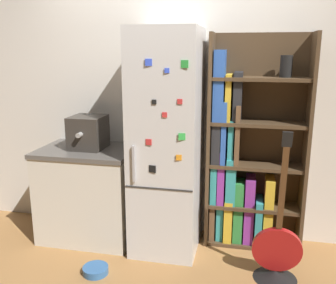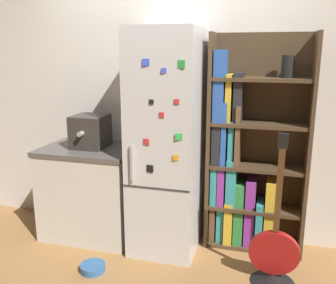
{
  "view_description": "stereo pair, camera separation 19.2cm",
  "coord_description": "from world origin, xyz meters",
  "px_view_note": "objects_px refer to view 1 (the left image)",
  "views": [
    {
      "loc": [
        0.68,
        -2.98,
        1.76
      ],
      "look_at": [
        0.0,
        0.15,
        0.97
      ],
      "focal_mm": 40.0,
      "sensor_mm": 36.0,
      "label": 1
    },
    {
      "loc": [
        0.86,
        -2.93,
        1.76
      ],
      "look_at": [
        0.0,
        0.15,
        0.97
      ],
      "focal_mm": 40.0,
      "sensor_mm": 36.0,
      "label": 2
    }
  ],
  "objects_px": {
    "pet_bowl": "(96,270)",
    "espresso_machine": "(88,132)",
    "guitar": "(276,259)",
    "bookshelf": "(244,159)",
    "refrigerator": "(167,143)"
  },
  "relations": [
    {
      "from": "guitar",
      "to": "bookshelf",
      "type": "bearing_deg",
      "value": 116.85
    },
    {
      "from": "bookshelf",
      "to": "pet_bowl",
      "type": "bearing_deg",
      "value": -144.91
    },
    {
      "from": "espresso_machine",
      "to": "guitar",
      "type": "relative_size",
      "value": 0.31
    },
    {
      "from": "bookshelf",
      "to": "pet_bowl",
      "type": "xyz_separation_m",
      "value": [
        -1.13,
        -0.8,
        -0.77
      ]
    },
    {
      "from": "espresso_machine",
      "to": "refrigerator",
      "type": "bearing_deg",
      "value": -2.91
    },
    {
      "from": "refrigerator",
      "to": "guitar",
      "type": "relative_size",
      "value": 1.59
    },
    {
      "from": "bookshelf",
      "to": "guitar",
      "type": "xyz_separation_m",
      "value": [
        0.28,
        -0.56,
        -0.63
      ]
    },
    {
      "from": "espresso_machine",
      "to": "guitar",
      "type": "height_order",
      "value": "guitar"
    },
    {
      "from": "espresso_machine",
      "to": "pet_bowl",
      "type": "height_order",
      "value": "espresso_machine"
    },
    {
      "from": "espresso_machine",
      "to": "pet_bowl",
      "type": "bearing_deg",
      "value": -65.41
    },
    {
      "from": "espresso_machine",
      "to": "guitar",
      "type": "bearing_deg",
      "value": -13.01
    },
    {
      "from": "pet_bowl",
      "to": "espresso_machine",
      "type": "bearing_deg",
      "value": 114.59
    },
    {
      "from": "refrigerator",
      "to": "bookshelf",
      "type": "height_order",
      "value": "refrigerator"
    },
    {
      "from": "refrigerator",
      "to": "espresso_machine",
      "type": "distance_m",
      "value": 0.76
    },
    {
      "from": "bookshelf",
      "to": "pet_bowl",
      "type": "height_order",
      "value": "bookshelf"
    }
  ]
}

